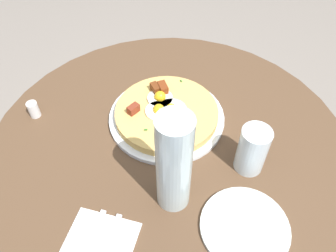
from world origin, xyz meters
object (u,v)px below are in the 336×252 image
at_px(pizza_plate, 167,117).
at_px(water_glass, 252,150).
at_px(water_bottle, 174,165).
at_px(bread_plate, 245,227).
at_px(salt_shaker, 34,109).
at_px(fork, 86,251).
at_px(dining_table, 169,182).
at_px(breakfast_pizza, 166,112).

height_order(pizza_plate, water_glass, water_glass).
bearing_deg(pizza_plate, water_bottle, 61.85).
height_order(bread_plate, salt_shaker, salt_shaker).
xyz_separation_m(pizza_plate, fork, (0.32, 0.22, 0.00)).
height_order(pizza_plate, fork, pizza_plate).
height_order(fork, water_glass, water_glass).
bearing_deg(dining_table, salt_shaker, -47.11).
xyz_separation_m(dining_table, salt_shaker, (0.25, -0.27, 0.20)).
relative_size(bread_plate, fork, 1.04).
distance_m(breakfast_pizza, water_glass, 0.25).
height_order(fork, water_bottle, water_bottle).
distance_m(water_glass, salt_shaker, 0.57).
distance_m(dining_table, water_glass, 0.31).
distance_m(dining_table, salt_shaker, 0.43).
height_order(dining_table, fork, fork).
height_order(breakfast_pizza, bread_plate, breakfast_pizza).
relative_size(breakfast_pizza, salt_shaker, 5.97).
xyz_separation_m(bread_plate, fork, (0.30, -0.13, 0.00)).
bearing_deg(dining_table, water_bottle, 61.16).
distance_m(dining_table, water_bottle, 0.34).
distance_m(breakfast_pizza, bread_plate, 0.35).
distance_m(bread_plate, fork, 0.32).
height_order(breakfast_pizza, water_glass, water_glass).
xyz_separation_m(pizza_plate, water_glass, (-0.09, 0.23, 0.06)).
relative_size(water_bottle, salt_shaker, 5.65).
bearing_deg(fork, pizza_plate, 171.63).
height_order(pizza_plate, water_bottle, water_bottle).
height_order(dining_table, pizza_plate, pizza_plate).
relative_size(bread_plate, salt_shaker, 4.11).
xyz_separation_m(breakfast_pizza, water_bottle, (0.11, 0.21, 0.10)).
bearing_deg(water_glass, breakfast_pizza, -69.72).
bearing_deg(salt_shaker, breakfast_pizza, 146.31).
xyz_separation_m(bread_plate, water_bottle, (0.09, -0.14, 0.12)).
distance_m(pizza_plate, water_glass, 0.25).
xyz_separation_m(dining_table, bread_plate, (-0.01, 0.27, 0.19)).
bearing_deg(fork, breakfast_pizza, 171.95).
bearing_deg(bread_plate, fork, -23.03).
relative_size(water_glass, salt_shaker, 2.72).
distance_m(pizza_plate, bread_plate, 0.35).
distance_m(dining_table, bread_plate, 0.33).
distance_m(bread_plate, salt_shaker, 0.61).
bearing_deg(breakfast_pizza, fork, 34.72).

